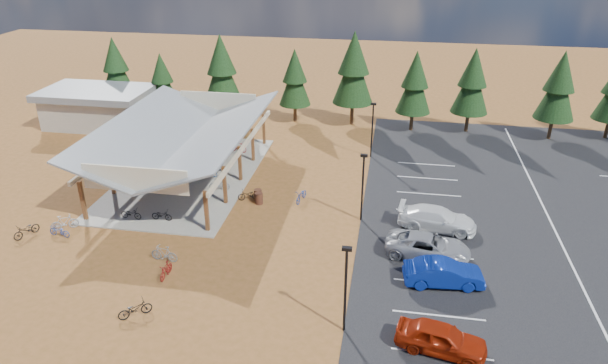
# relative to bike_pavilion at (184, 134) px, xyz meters

# --- Properties ---
(ground) EXTENTS (140.00, 140.00, 0.00)m
(ground) POSITION_rel_bike_pavilion_xyz_m (10.00, -7.00, -3.82)
(ground) COLOR brown
(ground) RESTS_ON ground
(asphalt_lot) EXTENTS (27.00, 44.00, 0.04)m
(asphalt_lot) POSITION_rel_bike_pavilion_xyz_m (28.50, -4.00, -3.80)
(asphalt_lot) COLOR black
(asphalt_lot) RESTS_ON ground
(concrete_pad) EXTENTS (10.60, 18.60, 0.10)m
(concrete_pad) POSITION_rel_bike_pavilion_xyz_m (0.00, 0.00, -3.77)
(concrete_pad) COLOR gray
(concrete_pad) RESTS_ON ground
(bike_pavilion) EXTENTS (11.65, 19.40, 4.97)m
(bike_pavilion) POSITION_rel_bike_pavilion_xyz_m (0.00, 0.00, 0.00)
(bike_pavilion) COLOR #4F3016
(bike_pavilion) RESTS_ON concrete_pad
(outbuilding) EXTENTS (11.00, 7.00, 3.90)m
(outbuilding) POSITION_rel_bike_pavilion_xyz_m (-14.00, 11.00, -1.80)
(outbuilding) COLOR #ADA593
(outbuilding) RESTS_ON ground
(lamp_post_0) EXTENTS (0.50, 0.25, 5.14)m
(lamp_post_0) POSITION_rel_bike_pavilion_xyz_m (15.00, -17.00, -0.85)
(lamp_post_0) COLOR black
(lamp_post_0) RESTS_ON ground
(lamp_post_1) EXTENTS (0.50, 0.25, 5.14)m
(lamp_post_1) POSITION_rel_bike_pavilion_xyz_m (15.00, -5.00, -0.85)
(lamp_post_1) COLOR black
(lamp_post_1) RESTS_ON ground
(lamp_post_2) EXTENTS (0.50, 0.25, 5.14)m
(lamp_post_2) POSITION_rel_bike_pavilion_xyz_m (15.00, 7.00, -0.85)
(lamp_post_2) COLOR black
(lamp_post_2) RESTS_ON ground
(trash_bin_0) EXTENTS (0.60, 0.60, 0.90)m
(trash_bin_0) POSITION_rel_bike_pavilion_xyz_m (7.11, -3.79, -3.37)
(trash_bin_0) COLOR #49271A
(trash_bin_0) RESTS_ON ground
(trash_bin_1) EXTENTS (0.60, 0.60, 0.90)m
(trash_bin_1) POSITION_rel_bike_pavilion_xyz_m (6.89, -3.22, -3.37)
(trash_bin_1) COLOR #49271A
(trash_bin_1) RESTS_ON ground
(pine_0) EXTENTS (3.61, 3.61, 8.40)m
(pine_0) POSITION_rel_bike_pavilion_xyz_m (-13.94, 15.80, 1.31)
(pine_0) COLOR #382314
(pine_0) RESTS_ON ground
(pine_1) EXTENTS (3.06, 3.06, 7.13)m
(pine_1) POSITION_rel_bike_pavilion_xyz_m (-8.08, 14.59, 0.53)
(pine_1) COLOR #382314
(pine_1) RESTS_ON ground
(pine_2) EXTENTS (4.01, 4.01, 9.34)m
(pine_2) POSITION_rel_bike_pavilion_xyz_m (-1.29, 14.56, 1.88)
(pine_2) COLOR #382314
(pine_2) RESTS_ON ground
(pine_3) EXTENTS (3.37, 3.37, 7.86)m
(pine_3) POSITION_rel_bike_pavilion_xyz_m (6.29, 15.71, 0.97)
(pine_3) COLOR #382314
(pine_3) RESTS_ON ground
(pine_4) EXTENTS (4.22, 4.22, 9.83)m
(pine_4) POSITION_rel_bike_pavilion_xyz_m (12.44, 15.83, 2.18)
(pine_4) COLOR #382314
(pine_4) RESTS_ON ground
(pine_5) EXTENTS (3.54, 3.54, 8.26)m
(pine_5) POSITION_rel_bike_pavilion_xyz_m (18.70, 14.90, 1.22)
(pine_5) COLOR #382314
(pine_5) RESTS_ON ground
(pine_6) EXTENTS (3.71, 3.71, 8.63)m
(pine_6) POSITION_rel_bike_pavilion_xyz_m (24.32, 15.46, 1.45)
(pine_6) COLOR #382314
(pine_6) RESTS_ON ground
(pine_7) EXTENTS (3.78, 3.78, 8.81)m
(pine_7) POSITION_rel_bike_pavilion_xyz_m (32.27, 14.69, 1.56)
(pine_7) COLOR #382314
(pine_7) RESTS_ON ground
(bike_0) EXTENTS (1.62, 0.65, 0.83)m
(bike_0) POSITION_rel_bike_pavilion_xyz_m (-1.38, -7.80, -3.31)
(bike_0) COLOR black
(bike_0) RESTS_ON concrete_pad
(bike_1) EXTENTS (1.65, 0.47, 0.99)m
(bike_1) POSITION_rel_bike_pavilion_xyz_m (-0.71, -2.94, -3.23)
(bike_1) COLOR gray
(bike_1) RESTS_ON concrete_pad
(bike_2) EXTENTS (1.64, 0.91, 0.82)m
(bike_2) POSITION_rel_bike_pavilion_xyz_m (-1.75, 0.45, -3.31)
(bike_2) COLOR #151897
(bike_2) RESTS_ON concrete_pad
(bike_3) EXTENTS (1.68, 0.50, 1.01)m
(bike_3) POSITION_rel_bike_pavilion_xyz_m (-1.55, 4.99, -3.22)
(bike_3) COLOR maroon
(bike_3) RESTS_ON concrete_pad
(bike_4) EXTENTS (1.55, 0.60, 0.80)m
(bike_4) POSITION_rel_bike_pavilion_xyz_m (0.89, -7.61, -3.32)
(bike_4) COLOR black
(bike_4) RESTS_ON concrete_pad
(bike_5) EXTENTS (1.72, 0.78, 1.00)m
(bike_5) POSITION_rel_bike_pavilion_xyz_m (3.48, -2.25, -3.22)
(bike_5) COLOR gray
(bike_5) RESTS_ON concrete_pad
(bike_6) EXTENTS (1.73, 1.07, 0.86)m
(bike_6) POSITION_rel_bike_pavilion_xyz_m (1.80, 0.27, -3.30)
(bike_6) COLOR navy
(bike_6) RESTS_ON concrete_pad
(bike_7) EXTENTS (1.86, 0.97, 1.07)m
(bike_7) POSITION_rel_bike_pavilion_xyz_m (2.71, 5.87, -3.19)
(bike_7) COLOR maroon
(bike_7) RESTS_ON concrete_pad
(bike_8) EXTENTS (1.34, 1.99, 0.99)m
(bike_8) POSITION_rel_bike_pavilion_xyz_m (-7.39, -11.15, -3.33)
(bike_8) COLOR black
(bike_8) RESTS_ON ground
(bike_9) EXTENTS (1.83, 1.46, 1.11)m
(bike_9) POSITION_rel_bike_pavilion_xyz_m (-5.33, -9.85, -3.27)
(bike_9) COLOR #9899A1
(bike_9) RESTS_ON ground
(bike_10) EXTENTS (1.69, 0.79, 0.85)m
(bike_10) POSITION_rel_bike_pavilion_xyz_m (-5.17, -10.81, -3.40)
(bike_10) COLOR navy
(bike_10) RESTS_ON ground
(bike_11) EXTENTS (0.54, 1.60, 0.95)m
(bike_11) POSITION_rel_bike_pavilion_xyz_m (3.88, -14.01, -3.35)
(bike_11) COLOR maroon
(bike_11) RESTS_ON ground
(bike_12) EXTENTS (1.85, 1.67, 0.98)m
(bike_12) POSITION_rel_bike_pavilion_xyz_m (3.69, -17.80, -3.34)
(bike_12) COLOR black
(bike_12) RESTS_ON ground
(bike_13) EXTENTS (1.88, 0.72, 1.10)m
(bike_13) POSITION_rel_bike_pavilion_xyz_m (3.10, -12.42, -3.27)
(bike_13) COLOR gray
(bike_13) RESTS_ON ground
(bike_14) EXTENTS (1.04, 1.98, 0.99)m
(bike_14) POSITION_rel_bike_pavilion_xyz_m (10.25, -2.84, -3.33)
(bike_14) COLOR navy
(bike_14) RESTS_ON ground
(bike_16) EXTENTS (1.78, 1.15, 0.89)m
(bike_16) POSITION_rel_bike_pavilion_xyz_m (6.18, -3.32, -3.38)
(bike_16) COLOR black
(bike_16) RESTS_ON ground
(car_0) EXTENTS (4.75, 2.67, 1.53)m
(car_0) POSITION_rel_bike_pavilion_xyz_m (19.90, -17.72, -3.02)
(car_0) COLOR #992009
(car_0) RESTS_ON asphalt_lot
(car_1) EXTENTS (4.80, 2.11, 1.53)m
(car_1) POSITION_rel_bike_pavilion_xyz_m (20.36, -12.02, -3.02)
(car_1) COLOR navy
(car_1) RESTS_ON asphalt_lot
(car_2) EXTENTS (5.66, 3.20, 1.49)m
(car_2) POSITION_rel_bike_pavilion_xyz_m (19.55, -9.13, -3.04)
(car_2) COLOR #94969B
(car_2) RESTS_ON asphalt_lot
(car_3) EXTENTS (5.62, 2.87, 1.56)m
(car_3) POSITION_rel_bike_pavilion_xyz_m (20.32, -5.40, -3.00)
(car_3) COLOR white
(car_3) RESTS_ON asphalt_lot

